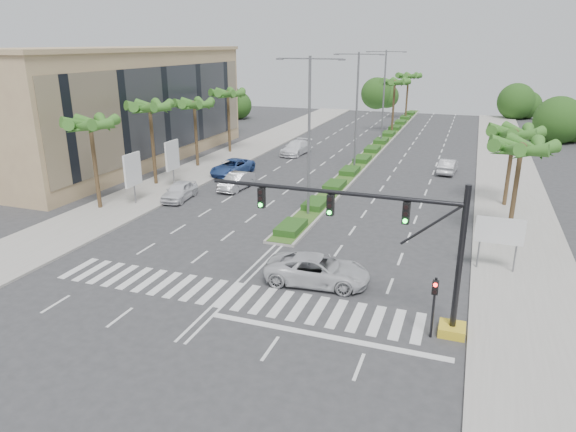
% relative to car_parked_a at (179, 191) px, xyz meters
% --- Properties ---
extents(ground, '(160.00, 160.00, 0.00)m').
position_rel_car_parked_a_xyz_m(ground, '(11.80, -14.53, -0.78)').
color(ground, '#333335').
rests_on(ground, ground).
extents(footpath_right, '(6.00, 120.00, 0.15)m').
position_rel_car_parked_a_xyz_m(footpath_right, '(27.00, 5.47, -0.70)').
color(footpath_right, gray).
rests_on(footpath_right, ground).
extents(footpath_left, '(6.00, 120.00, 0.15)m').
position_rel_car_parked_a_xyz_m(footpath_left, '(-3.40, 5.47, -0.70)').
color(footpath_left, gray).
rests_on(footpath_left, ground).
extents(median, '(2.20, 75.00, 0.20)m').
position_rel_car_parked_a_xyz_m(median, '(11.80, 30.47, -0.68)').
color(median, gray).
rests_on(median, ground).
extents(median_grass, '(1.80, 75.00, 0.04)m').
position_rel_car_parked_a_xyz_m(median_grass, '(11.80, 30.47, -0.56)').
color(median_grass, '#34561D').
rests_on(median_grass, median).
extents(building, '(12.00, 36.00, 12.00)m').
position_rel_car_parked_a_xyz_m(building, '(-14.20, 11.47, 5.22)').
color(building, tan).
rests_on(building, ground).
extents(signal_gantry, '(12.60, 1.20, 7.20)m').
position_rel_car_parked_a_xyz_m(signal_gantry, '(21.07, -14.53, 2.68)').
color(signal_gantry, gold).
rests_on(signal_gantry, ground).
extents(pedestrian_signal, '(0.28, 0.36, 3.00)m').
position_rel_car_parked_a_xyz_m(pedestrian_signal, '(22.40, -15.20, 1.27)').
color(pedestrian_signal, black).
rests_on(pedestrian_signal, ground).
extents(direction_sign, '(2.70, 0.11, 3.40)m').
position_rel_car_parked_a_xyz_m(direction_sign, '(25.30, -6.54, 1.68)').
color(direction_sign, slate).
rests_on(direction_sign, ground).
extents(billboard_near, '(0.18, 2.10, 4.35)m').
position_rel_car_parked_a_xyz_m(billboard_near, '(-2.70, -2.53, 2.19)').
color(billboard_near, slate).
rests_on(billboard_near, ground).
extents(billboard_far, '(0.18, 2.10, 4.35)m').
position_rel_car_parked_a_xyz_m(billboard_far, '(-2.70, 3.47, 2.19)').
color(billboard_far, slate).
rests_on(billboard_far, ground).
extents(palm_left_near, '(4.57, 4.68, 7.55)m').
position_rel_car_parked_a_xyz_m(palm_left_near, '(-4.70, -4.53, 5.91)').
color(palm_left_near, brown).
rests_on(palm_left_near, ground).
extents(palm_left_mid, '(4.57, 4.68, 7.95)m').
position_rel_car_parked_a_xyz_m(palm_left_mid, '(-4.70, 3.47, 6.30)').
color(palm_left_mid, brown).
rests_on(palm_left_mid, ground).
extents(palm_left_far, '(4.57, 4.68, 7.35)m').
position_rel_car_parked_a_xyz_m(palm_left_far, '(-4.70, 11.47, 5.72)').
color(palm_left_far, brown).
rests_on(palm_left_far, ground).
extents(palm_left_end, '(4.57, 4.68, 7.75)m').
position_rel_car_parked_a_xyz_m(palm_left_end, '(-4.70, 19.47, 6.11)').
color(palm_left_end, brown).
rests_on(palm_left_end, ground).
extents(palm_right_near, '(4.57, 4.68, 7.05)m').
position_rel_car_parked_a_xyz_m(palm_right_near, '(26.30, -0.53, 5.43)').
color(palm_right_near, brown).
rests_on(palm_right_near, ground).
extents(palm_right_far, '(4.57, 4.68, 6.75)m').
position_rel_car_parked_a_xyz_m(palm_right_far, '(26.30, 7.47, 5.14)').
color(palm_right_far, brown).
rests_on(palm_right_far, ground).
extents(palm_median_a, '(4.57, 4.68, 8.05)m').
position_rel_car_parked_a_xyz_m(palm_median_a, '(11.80, 40.47, 6.40)').
color(palm_median_a, brown).
rests_on(palm_median_a, ground).
extents(palm_median_b, '(4.57, 4.68, 8.05)m').
position_rel_car_parked_a_xyz_m(palm_median_b, '(11.80, 55.47, 6.40)').
color(palm_median_b, brown).
rests_on(palm_median_b, ground).
extents(streetlight_near, '(5.10, 0.25, 12.00)m').
position_rel_car_parked_a_xyz_m(streetlight_near, '(11.80, -0.53, 6.03)').
color(streetlight_near, slate).
rests_on(streetlight_near, ground).
extents(streetlight_mid, '(5.10, 0.25, 12.00)m').
position_rel_car_parked_a_xyz_m(streetlight_mid, '(11.80, 15.47, 6.03)').
color(streetlight_mid, slate).
rests_on(streetlight_mid, ground).
extents(streetlight_far, '(5.10, 0.25, 12.00)m').
position_rel_car_parked_a_xyz_m(streetlight_far, '(11.80, 31.47, 6.03)').
color(streetlight_far, slate).
rests_on(streetlight_far, ground).
extents(car_parked_a, '(2.32, 4.73, 1.55)m').
position_rel_car_parked_a_xyz_m(car_parked_a, '(0.00, 0.00, 0.00)').
color(car_parked_a, white).
rests_on(car_parked_a, ground).
extents(car_parked_b, '(1.95, 4.74, 1.53)m').
position_rel_car_parked_a_xyz_m(car_parked_b, '(3.23, 4.64, -0.01)').
color(car_parked_b, silver).
rests_on(car_parked_b, ground).
extents(car_parked_c, '(3.22, 5.86, 1.56)m').
position_rel_car_parked_a_xyz_m(car_parked_c, '(0.43, 9.55, 0.00)').
color(car_parked_c, '#315195').
rests_on(car_parked_c, ground).
extents(car_parked_d, '(2.78, 5.76, 1.62)m').
position_rel_car_parked_a_xyz_m(car_parked_d, '(3.29, 21.30, 0.03)').
color(car_parked_d, white).
rests_on(car_parked_d, ground).
extents(car_crossing, '(6.06, 3.20, 1.62)m').
position_rel_car_parked_a_xyz_m(car_crossing, '(15.88, -11.54, 0.04)').
color(car_crossing, silver).
rests_on(car_crossing, ground).
extents(car_right, '(1.97, 4.69, 1.51)m').
position_rel_car_parked_a_xyz_m(car_right, '(21.17, 17.74, -0.02)').
color(car_right, silver).
rests_on(car_right, ground).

